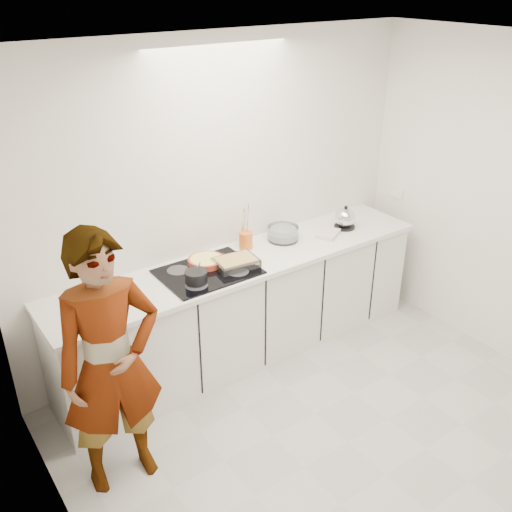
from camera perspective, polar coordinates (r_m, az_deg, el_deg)
floor at (r=4.26m, az=9.18°, el=-17.90°), size 3.60×3.20×0.00m
ceiling at (r=3.08m, az=12.87°, el=19.17°), size 3.60×3.20×0.00m
wall_back at (r=4.61m, az=-3.46°, el=5.46°), size 3.60×0.00×2.60m
wall_left at (r=2.70m, az=-18.26°, el=-13.28°), size 0.00×3.20×2.60m
base_cabinets at (r=4.76m, az=-1.11°, el=-5.43°), size 3.20×0.58×0.87m
countertop at (r=4.54m, az=-1.16°, el=-0.57°), size 3.24×0.64×0.04m
hob at (r=4.35m, az=-4.83°, el=-1.58°), size 0.72×0.54×0.01m
tart_dish at (r=4.44m, az=-5.01°, el=-0.47°), size 0.33×0.33×0.05m
saucepan at (r=4.17m, az=-6.00°, el=-2.09°), size 0.22×0.22×0.16m
baking_dish at (r=4.39m, az=-2.01°, el=-0.59°), size 0.35×0.27×0.06m
mixing_bowl at (r=4.84m, az=2.72°, el=2.23°), size 0.29×0.29×0.12m
tea_towel at (r=4.97m, az=7.22°, el=2.23°), size 0.27×0.25×0.04m
kettle at (r=5.11m, az=8.89°, el=3.73°), size 0.21×0.21×0.21m
utensil_crock at (r=4.69m, az=-1.03°, el=1.61°), size 0.14×0.14×0.14m
cook at (r=3.55m, az=-14.31°, el=-10.49°), size 0.66×0.46×1.75m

